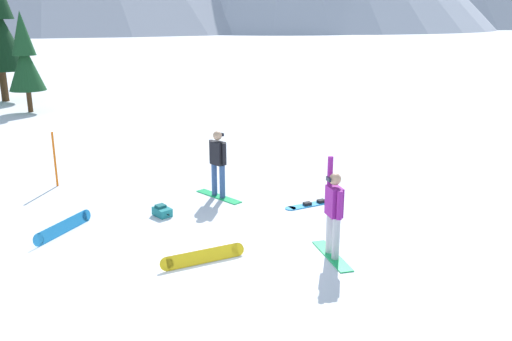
{
  "coord_description": "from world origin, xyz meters",
  "views": [
    {
      "loc": [
        -1.98,
        -9.77,
        4.71
      ],
      "look_at": [
        1.46,
        2.61,
        1.0
      ],
      "focal_mm": 37.81,
      "sensor_mm": 36.0,
      "label": 1
    }
  ],
  "objects_px": {
    "snowboarder_midground": "(218,162)",
    "loose_snowboard_far_spare": "(203,256)",
    "loose_snowboard_near_right": "(63,227)",
    "loose_snowboard_near_left": "(314,204)",
    "pine_tree_broad": "(25,58)",
    "trail_marker_pole": "(55,159)",
    "backpack_teal": "(162,211)",
    "snowboarder_foreground": "(334,212)"
  },
  "relations": [
    {
      "from": "snowboarder_midground",
      "to": "loose_snowboard_near_right",
      "type": "bearing_deg",
      "value": -158.66
    },
    {
      "from": "loose_snowboard_near_right",
      "to": "snowboarder_foreground",
      "type": "bearing_deg",
      "value": -27.32
    },
    {
      "from": "loose_snowboard_near_left",
      "to": "trail_marker_pole",
      "type": "xyz_separation_m",
      "value": [
        -6.52,
        3.43,
        0.77
      ]
    },
    {
      "from": "snowboarder_foreground",
      "to": "loose_snowboard_near_right",
      "type": "relative_size",
      "value": 1.34
    },
    {
      "from": "snowboarder_midground",
      "to": "backpack_teal",
      "type": "bearing_deg",
      "value": -147.44
    },
    {
      "from": "backpack_teal",
      "to": "pine_tree_broad",
      "type": "xyz_separation_m",
      "value": [
        -4.85,
        16.58,
        2.57
      ]
    },
    {
      "from": "snowboarder_foreground",
      "to": "loose_snowboard_near_left",
      "type": "bearing_deg",
      "value": 75.1
    },
    {
      "from": "loose_snowboard_near_left",
      "to": "trail_marker_pole",
      "type": "height_order",
      "value": "trail_marker_pole"
    },
    {
      "from": "snowboarder_foreground",
      "to": "trail_marker_pole",
      "type": "height_order",
      "value": "snowboarder_foreground"
    },
    {
      "from": "backpack_teal",
      "to": "trail_marker_pole",
      "type": "distance_m",
      "value": 4.21
    },
    {
      "from": "loose_snowboard_near_left",
      "to": "backpack_teal",
      "type": "distance_m",
      "value": 3.89
    },
    {
      "from": "loose_snowboard_near_left",
      "to": "loose_snowboard_near_right",
      "type": "xyz_separation_m",
      "value": [
        -6.13,
        -0.26,
        0.12
      ]
    },
    {
      "from": "trail_marker_pole",
      "to": "pine_tree_broad",
      "type": "distance_m",
      "value": 13.68
    },
    {
      "from": "snowboarder_midground",
      "to": "pine_tree_broad",
      "type": "distance_m",
      "value": 16.93
    },
    {
      "from": "loose_snowboard_near_right",
      "to": "backpack_teal",
      "type": "bearing_deg",
      "value": 12.0
    },
    {
      "from": "loose_snowboard_near_right",
      "to": "loose_snowboard_near_left",
      "type": "bearing_deg",
      "value": 2.44
    },
    {
      "from": "loose_snowboard_near_right",
      "to": "pine_tree_broad",
      "type": "xyz_separation_m",
      "value": [
        -2.6,
        17.06,
        2.55
      ]
    },
    {
      "from": "snowboarder_midground",
      "to": "pine_tree_broad",
      "type": "bearing_deg",
      "value": 112.59
    },
    {
      "from": "trail_marker_pole",
      "to": "loose_snowboard_near_left",
      "type": "bearing_deg",
      "value": -27.77
    },
    {
      "from": "snowboarder_foreground",
      "to": "backpack_teal",
      "type": "height_order",
      "value": "snowboarder_foreground"
    },
    {
      "from": "pine_tree_broad",
      "to": "trail_marker_pole",
      "type": "bearing_deg",
      "value": -80.6
    },
    {
      "from": "snowboarder_midground",
      "to": "loose_snowboard_near_left",
      "type": "bearing_deg",
      "value": -28.89
    },
    {
      "from": "snowboarder_foreground",
      "to": "snowboarder_midground",
      "type": "xyz_separation_m",
      "value": [
        -1.46,
        4.26,
        -0.0
      ]
    },
    {
      "from": "snowboarder_midground",
      "to": "loose_snowboard_far_spare",
      "type": "xyz_separation_m",
      "value": [
        -1.11,
        -3.84,
        -0.83
      ]
    },
    {
      "from": "loose_snowboard_near_right",
      "to": "backpack_teal",
      "type": "height_order",
      "value": "loose_snowboard_near_right"
    },
    {
      "from": "snowboarder_foreground",
      "to": "pine_tree_broad",
      "type": "height_order",
      "value": "pine_tree_broad"
    },
    {
      "from": "loose_snowboard_far_spare",
      "to": "loose_snowboard_near_left",
      "type": "distance_m",
      "value": 4.25
    },
    {
      "from": "loose_snowboard_far_spare",
      "to": "trail_marker_pole",
      "type": "bearing_deg",
      "value": 117.6
    },
    {
      "from": "loose_snowboard_far_spare",
      "to": "backpack_teal",
      "type": "distance_m",
      "value": 2.85
    },
    {
      "from": "loose_snowboard_near_left",
      "to": "loose_snowboard_near_right",
      "type": "bearing_deg",
      "value": -177.56
    },
    {
      "from": "pine_tree_broad",
      "to": "backpack_teal",
      "type": "bearing_deg",
      "value": -73.69
    },
    {
      "from": "trail_marker_pole",
      "to": "loose_snowboard_far_spare",
      "type": "bearing_deg",
      "value": -62.4
    },
    {
      "from": "loose_snowboard_near_left",
      "to": "snowboarder_foreground",
      "type": "bearing_deg",
      "value": -104.9
    },
    {
      "from": "snowboarder_midground",
      "to": "loose_snowboard_far_spare",
      "type": "height_order",
      "value": "snowboarder_midground"
    },
    {
      "from": "snowboarder_midground",
      "to": "trail_marker_pole",
      "type": "relative_size",
      "value": 1.15
    },
    {
      "from": "loose_snowboard_near_right",
      "to": "trail_marker_pole",
      "type": "distance_m",
      "value": 3.77
    },
    {
      "from": "loose_snowboard_far_spare",
      "to": "loose_snowboard_near_right",
      "type": "distance_m",
      "value": 3.61
    },
    {
      "from": "backpack_teal",
      "to": "pine_tree_broad",
      "type": "distance_m",
      "value": 17.47
    },
    {
      "from": "snowboarder_foreground",
      "to": "loose_snowboard_near_right",
      "type": "xyz_separation_m",
      "value": [
        -5.33,
        2.75,
        -0.82
      ]
    },
    {
      "from": "backpack_teal",
      "to": "snowboarder_midground",
      "type": "bearing_deg",
      "value": 32.56
    },
    {
      "from": "loose_snowboard_near_left",
      "to": "snowboarder_midground",
      "type": "bearing_deg",
      "value": 151.11
    },
    {
      "from": "snowboarder_midground",
      "to": "backpack_teal",
      "type": "distance_m",
      "value": 2.09
    }
  ]
}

